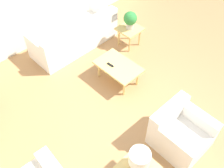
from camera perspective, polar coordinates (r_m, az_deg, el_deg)
The scene contains 8 objects.
ground_plane at distance 5.15m, azimuth 3.37°, elevation -5.80°, with size 14.00×14.00×0.00m, color #A87A4C.
sofa at distance 6.37m, azimuth -8.01°, elevation 10.26°, with size 0.84×2.09×0.76m.
armchair at distance 4.66m, azimuth 14.50°, elevation -10.11°, with size 0.87×0.85×0.75m.
coffee_table at distance 5.40m, azimuth 1.35°, elevation 3.66°, with size 0.95×0.61×0.43m.
side_table_plant at distance 6.30m, azimuth 3.84°, elevation 11.47°, with size 0.52×0.52×0.48m.
potted_plant at distance 6.12m, azimuth 4.00°, elevation 13.90°, with size 0.31×0.31×0.43m.
table_lamp at distance 3.78m, azimuth 6.02°, elevation -15.81°, with size 0.31×0.31×0.41m.
remote_control at distance 5.37m, azimuth -0.37°, elevation 4.21°, with size 0.16×0.05×0.02m.
Camera 1 is at (-1.96, 2.35, 4.14)m, focal length 42.00 mm.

